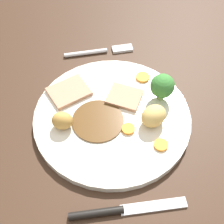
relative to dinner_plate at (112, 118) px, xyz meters
The scene contains 13 objects.
dining_table 5.17cm from the dinner_plate, 37.15° to the right, with size 120.00×84.00×3.60cm, color #382316.
dinner_plate is the anchor object (origin of this frame).
gravy_pool 3.26cm from the dinner_plate, 71.45° to the right, with size 9.49×9.49×0.30cm, color #563819.
meat_slice_main 4.86cm from the dinner_plate, 141.84° to the left, with size 6.22×5.30×0.80cm, color tan.
meat_slice_under 10.04cm from the dinner_plate, 130.73° to the right, with size 7.37×5.92×0.80cm, color tan.
roast_potato_left 8.02cm from the dinner_plate, 69.78° to the left, with size 4.78×3.87×3.99cm, color #D8B260.
roast_potato_right 9.41cm from the dinner_plate, 82.23° to the right, with size 3.76×3.11×3.37cm, color #BC8C42.
carrot_coin_front 11.31cm from the dinner_plate, 138.89° to the left, with size 2.77×2.77×0.49cm, color orange.
carrot_coin_back 4.60cm from the dinner_plate, 32.73° to the left, with size 2.38×2.38×0.56cm, color orange.
carrot_coin_side 10.71cm from the dinner_plate, 44.41° to the left, with size 2.50×2.50×0.51cm, color orange.
broccoli_floret 10.98cm from the dinner_plate, 106.54° to the left, with size 4.58×4.58×5.72cm.
fork 18.70cm from the dinner_plate, behind, with size 2.22×15.30×0.90cm.
knife 17.66cm from the dinner_plate, ahead, with size 1.70×18.50×1.20cm.
Camera 1 is at (32.04, -2.12, 53.21)cm, focal length 52.25 mm.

